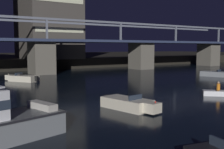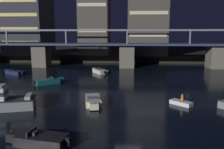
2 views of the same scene
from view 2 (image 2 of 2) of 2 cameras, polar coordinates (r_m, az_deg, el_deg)
The scene contains 11 objects.
ground_plane at distance 21.78m, azimuth 4.00°, elevation -12.88°, with size 400.00×400.00×0.00m, color black.
far_riverbank at distance 106.31m, azimuth 3.53°, elevation 6.17°, with size 240.00×80.00×2.20m, color black.
river_bridge at distance 58.21m, azimuth 3.66°, elevation 5.81°, with size 93.38×6.40×9.38m.
tower_west_low at distance 75.26m, azimuth -19.76°, elevation 12.00°, with size 11.38×13.88×19.24m.
tower_central at distance 70.72m, azimuth 8.55°, elevation 16.82°, with size 10.93×13.83×29.54m.
speedboat_near_center at distance 40.83m, azimuth -15.36°, elevation -1.64°, with size 4.66×4.05×1.16m.
speedboat_mid_left at distance 19.40m, azimuth -17.50°, elevation -15.03°, with size 5.23×2.47×1.16m.
speedboat_mid_center at distance 52.35m, azimuth -22.81°, elevation 0.47°, with size 4.94×3.41×1.16m.
speedboat_mid_right at distance 49.94m, azimuth -3.07°, elevation 0.83°, with size 3.80×4.79×1.16m.
speedboat_far_center at distance 28.33m, azimuth -4.69°, elevation -6.48°, with size 2.51×5.22×1.16m.
dinghy_with_paddler at distance 29.23m, azimuth 16.68°, elevation -6.65°, with size 2.65×2.63×1.36m.
Camera 2 is at (-0.31, -20.03, 8.53)m, focal length 37.11 mm.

